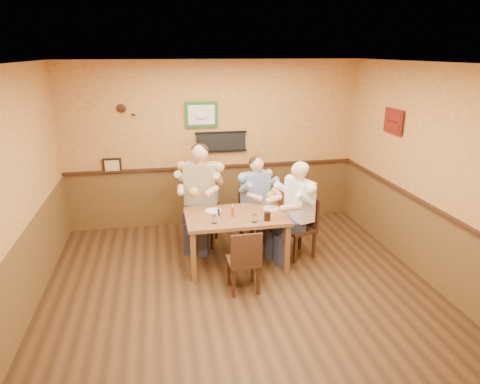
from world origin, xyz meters
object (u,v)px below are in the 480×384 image
object	(u,v)px
diner_tan_shirt	(201,200)
pepper_shaker	(218,212)
diner_blue_polo	(255,203)
salt_shaker	(217,214)
chair_right_end	(298,228)
dining_table	(236,221)
chair_near_side	(243,260)
cola_tumbler	(267,216)
hot_sauce_bottle	(233,211)
water_glass_left	(214,220)
diner_white_elder	(299,215)
water_glass_mid	(255,218)
chair_back_right	(255,214)
chair_back_left	(202,213)

from	to	relation	value
diner_tan_shirt	pepper_shaker	distance (m)	0.79
diner_blue_polo	salt_shaker	distance (m)	1.11
chair_right_end	salt_shaker	distance (m)	1.27
dining_table	chair_near_side	distance (m)	0.76
diner_blue_polo	cola_tumbler	xyz separation A→B (m)	(-0.08, -1.05, 0.19)
diner_tan_shirt	diner_blue_polo	xyz separation A→B (m)	(0.85, -0.02, -0.10)
diner_tan_shirt	cola_tumbler	distance (m)	1.32
hot_sauce_bottle	cola_tumbler	bearing A→B (deg)	-27.33
chair_near_side	pepper_shaker	distance (m)	0.85
water_glass_left	dining_table	bearing A→B (deg)	36.31
diner_tan_shirt	diner_white_elder	bearing A→B (deg)	-10.34
water_glass_mid	pepper_shaker	distance (m)	0.55
chair_back_right	water_glass_left	xyz separation A→B (m)	(-0.79, -1.02, 0.37)
chair_back_right	chair_back_left	bearing A→B (deg)	158.90
chair_back_left	salt_shaker	size ratio (longest dim) A/B	11.11
water_glass_left	diner_white_elder	bearing A→B (deg)	13.57
diner_blue_polo	diner_white_elder	xyz separation A→B (m)	(0.49, -0.71, 0.03)
chair_back_right	cola_tumbler	xyz separation A→B (m)	(-0.08, -1.05, 0.37)
water_glass_left	water_glass_mid	size ratio (longest dim) A/B	0.95
chair_back_right	diner_blue_polo	size ratio (longest dim) A/B	0.70
hot_sauce_bottle	water_glass_mid	bearing A→B (deg)	-44.14
cola_tumbler	hot_sauce_bottle	bearing A→B (deg)	152.67
diner_tan_shirt	salt_shaker	bearing A→B (deg)	-63.48
chair_right_end	diner_tan_shirt	distance (m)	1.55
chair_right_end	hot_sauce_bottle	distance (m)	1.08
chair_back_right	diner_white_elder	xyz separation A→B (m)	(0.49, -0.71, 0.22)
diner_blue_polo	hot_sauce_bottle	distance (m)	0.99
salt_shaker	pepper_shaker	xyz separation A→B (m)	(0.03, 0.06, 0.00)
pepper_shaker	cola_tumbler	bearing A→B (deg)	-25.47
chair_back_left	chair_right_end	xyz separation A→B (m)	(1.34, -0.72, -0.05)
chair_back_right	water_glass_left	distance (m)	1.34
diner_tan_shirt	hot_sauce_bottle	bearing A→B (deg)	-49.84
chair_back_left	chair_back_right	xyz separation A→B (m)	(0.85, -0.02, -0.07)
dining_table	salt_shaker	distance (m)	0.31
chair_back_left	salt_shaker	world-z (taller)	chair_back_left
chair_back_right	salt_shaker	distance (m)	1.15
dining_table	hot_sauce_bottle	xyz separation A→B (m)	(-0.06, -0.05, 0.17)
salt_shaker	pepper_shaker	bearing A→B (deg)	62.08
hot_sauce_bottle	pepper_shaker	size ratio (longest dim) A/B	1.68
diner_tan_shirt	water_glass_left	xyz separation A→B (m)	(0.06, -1.03, 0.08)
chair_right_end	diner_white_elder	distance (m)	0.20
diner_white_elder	hot_sauce_bottle	xyz separation A→B (m)	(-1.00, -0.12, 0.18)
cola_tumbler	pepper_shaker	world-z (taller)	cola_tumbler
water_glass_left	chair_right_end	bearing A→B (deg)	13.57
diner_tan_shirt	water_glass_left	size ratio (longest dim) A/B	13.68
diner_blue_polo	cola_tumbler	bearing A→B (deg)	-114.13
salt_shaker	cola_tumbler	bearing A→B (deg)	-20.06
water_glass_mid	hot_sauce_bottle	bearing A→B (deg)	135.86
chair_right_end	pepper_shaker	bearing A→B (deg)	-106.08
hot_sauce_bottle	diner_white_elder	bearing A→B (deg)	6.63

